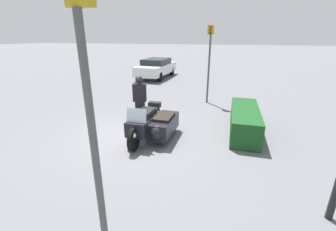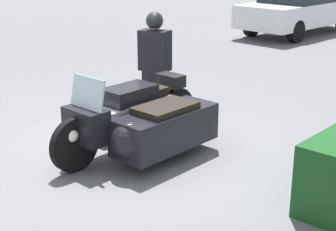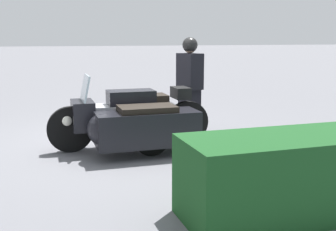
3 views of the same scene
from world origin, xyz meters
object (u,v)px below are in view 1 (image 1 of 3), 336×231
at_px(officer_rider, 140,98).
at_px(parked_car_background, 156,67).
at_px(police_motorcycle, 154,124).
at_px(traffic_light_far, 209,54).
at_px(hedge_bush_curbside, 244,121).
at_px(traffic_light_near, 90,100).

relative_size(officer_rider, parked_car_background, 0.37).
height_order(police_motorcycle, parked_car_background, parked_car_background).
bearing_deg(traffic_light_far, parked_car_background, -136.28).
distance_m(hedge_bush_curbside, traffic_light_near, 6.13).
relative_size(hedge_bush_curbside, traffic_light_near, 0.78).
xyz_separation_m(police_motorcycle, officer_rider, (-1.29, -0.99, 0.44)).
distance_m(traffic_light_far, parked_car_background, 7.63).
bearing_deg(hedge_bush_curbside, police_motorcycle, -64.29).
bearing_deg(officer_rider, traffic_light_far, 132.26).
distance_m(officer_rider, traffic_light_far, 4.12).
bearing_deg(officer_rider, police_motorcycle, 23.28).
bearing_deg(traffic_light_near, traffic_light_far, 3.63).
height_order(hedge_bush_curbside, traffic_light_near, traffic_light_near).
height_order(hedge_bush_curbside, parked_car_background, parked_car_background).
bearing_deg(parked_car_background, traffic_light_far, -139.95).
xyz_separation_m(officer_rider, traffic_light_far, (-3.24, 2.13, 1.39)).
height_order(officer_rider, traffic_light_near, traffic_light_near).
xyz_separation_m(officer_rider, traffic_light_near, (5.40, 1.71, 1.51)).
bearing_deg(traffic_light_far, traffic_light_near, 3.62).
relative_size(hedge_bush_curbside, parked_car_background, 0.61).
bearing_deg(police_motorcycle, parked_car_background, -161.42).
xyz_separation_m(officer_rider, parked_car_background, (-9.19, -2.40, -0.14)).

